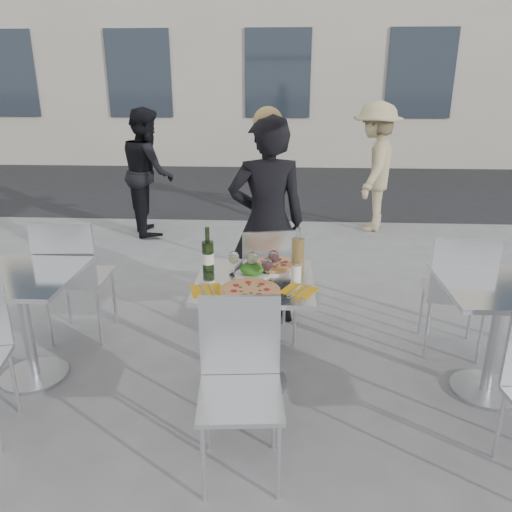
# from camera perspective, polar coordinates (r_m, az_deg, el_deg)

# --- Properties ---
(ground) EXTENTS (80.00, 80.00, 0.00)m
(ground) POSITION_cam_1_polar(r_m,az_deg,el_deg) (3.43, -0.14, -14.38)
(ground) COLOR slate
(street_asphalt) EXTENTS (24.00, 5.00, 0.00)m
(street_asphalt) POSITION_cam_1_polar(r_m,az_deg,el_deg) (9.53, 2.15, 8.09)
(street_asphalt) COLOR black
(street_asphalt) RESTS_ON ground
(main_table) EXTENTS (0.72, 0.72, 0.75)m
(main_table) POSITION_cam_1_polar(r_m,az_deg,el_deg) (3.16, -0.15, -6.24)
(main_table) COLOR #B7BABF
(main_table) RESTS_ON ground
(side_table_left) EXTENTS (0.72, 0.72, 0.75)m
(side_table_left) POSITION_cam_1_polar(r_m,az_deg,el_deg) (3.56, -25.10, -5.07)
(side_table_left) COLOR #B7BABF
(side_table_left) RESTS_ON ground
(side_table_right) EXTENTS (0.72, 0.72, 0.75)m
(side_table_right) POSITION_cam_1_polar(r_m,az_deg,el_deg) (3.42, 25.97, -6.23)
(side_table_right) COLOR #B7BABF
(side_table_right) RESTS_ON ground
(chair_far) EXTENTS (0.51, 0.51, 0.93)m
(chair_far) POSITION_cam_1_polar(r_m,az_deg,el_deg) (3.65, 1.52, -2.33)
(chair_far) COLOR silver
(chair_far) RESTS_ON ground
(chair_near) EXTENTS (0.45, 0.46, 0.91)m
(chair_near) POSITION_cam_1_polar(r_m,az_deg,el_deg) (2.55, -1.81, -13.18)
(chair_near) COLOR silver
(chair_near) RESTS_ON ground
(side_chair_lfar) EXTENTS (0.46, 0.47, 0.98)m
(side_chair_lfar) POSITION_cam_1_polar(r_m,az_deg,el_deg) (3.92, -20.24, -1.59)
(side_chair_lfar) COLOR silver
(side_chair_lfar) RESTS_ON ground
(side_chair_rfar) EXTENTS (0.48, 0.49, 0.92)m
(side_chair_rfar) POSITION_cam_1_polar(r_m,az_deg,el_deg) (3.77, 22.07, -3.19)
(side_chair_rfar) COLOR silver
(side_chair_rfar) RESTS_ON ground
(woman_diner) EXTENTS (0.67, 0.50, 1.67)m
(woman_diner) POSITION_cam_1_polar(r_m,az_deg,el_deg) (3.95, 1.28, 3.78)
(woman_diner) COLOR black
(woman_diner) RESTS_ON ground
(pedestrian_a) EXTENTS (0.85, 0.94, 1.59)m
(pedestrian_a) POSITION_cam_1_polar(r_m,az_deg,el_deg) (6.56, -12.25, 9.38)
(pedestrian_a) COLOR black
(pedestrian_a) RESTS_ON ground
(pedestrian_b) EXTENTS (0.89, 1.20, 1.65)m
(pedestrian_b) POSITION_cam_1_polar(r_m,az_deg,el_deg) (6.71, 13.38, 9.83)
(pedestrian_b) COLOR tan
(pedestrian_b) RESTS_ON ground
(pizza_near) EXTENTS (0.35, 0.35, 0.02)m
(pizza_near) POSITION_cam_1_polar(r_m,az_deg,el_deg) (2.89, -0.69, -3.98)
(pizza_near) COLOR tan
(pizza_near) RESTS_ON main_table
(pizza_far) EXTENTS (0.31, 0.31, 0.03)m
(pizza_far) POSITION_cam_1_polar(r_m,az_deg,el_deg) (3.26, 2.09, -1.05)
(pizza_far) COLOR white
(pizza_far) RESTS_ON main_table
(salad_plate) EXTENTS (0.22, 0.22, 0.09)m
(salad_plate) POSITION_cam_1_polar(r_m,az_deg,el_deg) (3.12, -0.45, -1.62)
(salad_plate) COLOR white
(salad_plate) RESTS_ON main_table
(wine_bottle) EXTENTS (0.07, 0.07, 0.29)m
(wine_bottle) POSITION_cam_1_polar(r_m,az_deg,el_deg) (3.17, -5.51, 0.14)
(wine_bottle) COLOR #2A481B
(wine_bottle) RESTS_ON main_table
(carafe) EXTENTS (0.08, 0.08, 0.29)m
(carafe) POSITION_cam_1_polar(r_m,az_deg,el_deg) (3.16, 4.82, 0.21)
(carafe) COLOR tan
(carafe) RESTS_ON main_table
(sugar_shaker) EXTENTS (0.06, 0.06, 0.11)m
(sugar_shaker) POSITION_cam_1_polar(r_m,az_deg,el_deg) (3.07, 4.59, -1.69)
(sugar_shaker) COLOR white
(sugar_shaker) RESTS_ON main_table
(wineglass_white_a) EXTENTS (0.07, 0.07, 0.16)m
(wineglass_white_a) POSITION_cam_1_polar(r_m,az_deg,el_deg) (3.11, -2.57, -0.29)
(wineglass_white_a) COLOR white
(wineglass_white_a) RESTS_ON main_table
(wineglass_white_b) EXTENTS (0.07, 0.07, 0.16)m
(wineglass_white_b) POSITION_cam_1_polar(r_m,az_deg,el_deg) (3.09, -0.44, -0.36)
(wineglass_white_b) COLOR white
(wineglass_white_b) RESTS_ON main_table
(wineglass_red_a) EXTENTS (0.07, 0.07, 0.16)m
(wineglass_red_a) POSITION_cam_1_polar(r_m,az_deg,el_deg) (2.99, 1.30, -1.05)
(wineglass_red_a) COLOR white
(wineglass_red_a) RESTS_ON main_table
(wineglass_red_b) EXTENTS (0.07, 0.07, 0.16)m
(wineglass_red_b) POSITION_cam_1_polar(r_m,az_deg,el_deg) (3.12, 2.02, -0.17)
(wineglass_red_b) COLOR white
(wineglass_red_b) RESTS_ON main_table
(napkin_left) EXTENTS (0.22, 0.22, 0.01)m
(napkin_left) POSITION_cam_1_polar(r_m,az_deg,el_deg) (2.93, -5.66, -3.88)
(napkin_left) COLOR gold
(napkin_left) RESTS_ON main_table
(napkin_right) EXTENTS (0.24, 0.24, 0.01)m
(napkin_right) POSITION_cam_1_polar(r_m,az_deg,el_deg) (2.92, 4.96, -3.90)
(napkin_right) COLOR gold
(napkin_right) RESTS_ON main_table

